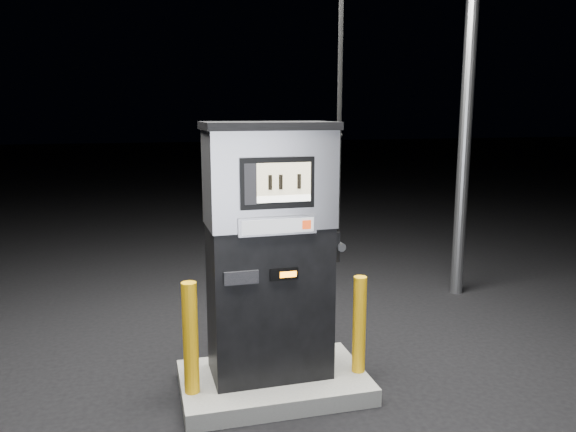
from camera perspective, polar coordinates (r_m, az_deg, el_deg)
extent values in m
plane|color=black|center=(5.15, -1.47, -17.27)|extent=(80.00, 80.00, 0.00)
cube|color=slate|center=(5.12, -1.47, -16.53)|extent=(1.60, 1.00, 0.15)
cylinder|color=gray|center=(7.60, 17.61, 8.93)|extent=(0.16, 0.16, 4.50)
cube|color=black|center=(4.89, -1.94, -8.51)|extent=(1.01, 0.60, 1.32)
cube|color=silver|center=(4.65, -2.02, 3.89)|extent=(1.03, 0.62, 0.79)
cube|color=black|center=(4.62, -2.05, 9.17)|extent=(1.08, 0.66, 0.06)
cube|color=black|center=(4.35, -1.07, 3.36)|extent=(0.59, 0.04, 0.40)
cube|color=tan|center=(4.34, -0.41, 3.77)|extent=(0.43, 0.01, 0.25)
cube|color=white|center=(4.36, -0.40, 1.77)|extent=(0.43, 0.01, 0.05)
cube|color=silver|center=(4.41, -1.06, -1.00)|extent=(0.63, 0.04, 0.15)
cube|color=#A6A9AE|center=(4.39, -1.00, -1.05)|extent=(0.58, 0.01, 0.11)
cube|color=red|center=(4.45, 1.91, -0.89)|extent=(0.07, 0.00, 0.07)
cube|color=black|center=(4.52, -0.40, -5.94)|extent=(0.23, 0.02, 0.10)
cube|color=orange|center=(4.52, 0.04, -5.96)|extent=(0.14, 0.01, 0.05)
cube|color=black|center=(4.45, -4.76, -6.27)|extent=(0.28, 0.03, 0.11)
cube|color=black|center=(4.91, 4.34, -2.97)|extent=(0.11, 0.19, 0.26)
cylinder|color=gray|center=(4.93, 5.03, -2.92)|extent=(0.08, 0.23, 0.07)
cylinder|color=black|center=(4.78, 5.38, 17.94)|extent=(0.04, 0.04, 3.28)
cylinder|color=#F4AD0D|center=(4.68, -9.87, -12.13)|extent=(0.15, 0.15, 0.93)
cylinder|color=#F4AD0D|center=(5.01, 7.25, -10.88)|extent=(0.14, 0.14, 0.86)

